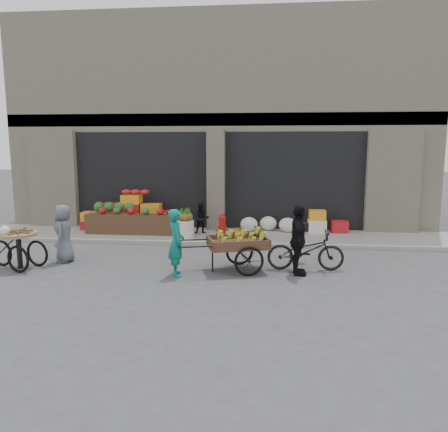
# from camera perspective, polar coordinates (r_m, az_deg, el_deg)

# --- Properties ---
(ground) EXTENTS (80.00, 80.00, 0.00)m
(ground) POSITION_cam_1_polar(r_m,az_deg,el_deg) (9.37, -4.68, -8.14)
(ground) COLOR #424244
(ground) RESTS_ON ground
(sidewalk) EXTENTS (18.00, 2.20, 0.12)m
(sidewalk) POSITION_cam_1_polar(r_m,az_deg,el_deg) (13.28, -1.48, -2.66)
(sidewalk) COLOR gray
(sidewalk) RESTS_ON ground
(building) EXTENTS (14.00, 6.45, 7.00)m
(building) POSITION_cam_1_polar(r_m,az_deg,el_deg) (16.92, 0.18, 11.17)
(building) COLOR beige
(building) RESTS_ON ground
(fruit_display) EXTENTS (3.10, 1.12, 1.24)m
(fruit_display) POSITION_cam_1_polar(r_m,az_deg,el_deg) (13.97, -11.50, 0.30)
(fruit_display) COLOR red
(fruit_display) RESTS_ON sidewalk
(pineapple_bin) EXTENTS (0.52, 0.52, 0.50)m
(pineapple_bin) POSITION_cam_1_polar(r_m,az_deg,el_deg) (12.85, -5.09, -1.68)
(pineapple_bin) COLOR silver
(pineapple_bin) RESTS_ON sidewalk
(fire_hydrant) EXTENTS (0.22, 0.22, 0.71)m
(fire_hydrant) POSITION_cam_1_polar(r_m,az_deg,el_deg) (12.62, -0.23, -1.23)
(fire_hydrant) COLOR #A5140F
(fire_hydrant) RESTS_ON sidewalk
(orange_bucket) EXTENTS (0.32, 0.32, 0.30)m
(orange_bucket) POSITION_cam_1_polar(r_m,az_deg,el_deg) (12.57, 2.02, -2.36)
(orange_bucket) COLOR orange
(orange_bucket) RESTS_ON sidewalk
(right_bay_goods) EXTENTS (3.35, 0.60, 0.70)m
(right_bay_goods) POSITION_cam_1_polar(r_m,az_deg,el_deg) (13.73, 9.72, -0.92)
(right_bay_goods) COLOR silver
(right_bay_goods) RESTS_ON sidewalk
(seated_person) EXTENTS (0.51, 0.43, 0.93)m
(seated_person) POSITION_cam_1_polar(r_m,az_deg,el_deg) (13.33, -2.93, -0.33)
(seated_person) COLOR black
(seated_person) RESTS_ON sidewalk
(banana_cart) EXTENTS (2.37, 1.46, 0.93)m
(banana_cart) POSITION_cam_1_polar(r_m,az_deg,el_deg) (9.73, 1.54, -3.35)
(banana_cart) COLOR brown
(banana_cart) RESTS_ON ground
(vendor_woman) EXTENTS (0.50, 0.61, 1.46)m
(vendor_woman) POSITION_cam_1_polar(r_m,az_deg,el_deg) (9.44, -6.24, -3.46)
(vendor_woman) COLOR #0E6F64
(vendor_woman) RESTS_ON ground
(tricycle_cart) EXTENTS (1.46, 1.04, 0.95)m
(tricycle_cart) POSITION_cam_1_polar(r_m,az_deg,el_deg) (11.00, -25.26, -3.36)
(tricycle_cart) COLOR #9E7F51
(tricycle_cart) RESTS_ON ground
(vendor_grey) EXTENTS (0.53, 0.73, 1.39)m
(vendor_grey) POSITION_cam_1_polar(r_m,az_deg,el_deg) (11.19, -20.17, -2.15)
(vendor_grey) COLOR slate
(vendor_grey) RESTS_ON ground
(bicycle) EXTENTS (1.73, 0.66, 0.90)m
(bicycle) POSITION_cam_1_polar(r_m,az_deg,el_deg) (10.03, 10.61, -4.44)
(bicycle) COLOR black
(bicycle) RESTS_ON ground
(cyclist) EXTENTS (0.41, 0.91, 1.53)m
(cyclist) POSITION_cam_1_polar(r_m,az_deg,el_deg) (9.55, 9.67, -3.15)
(cyclist) COLOR black
(cyclist) RESTS_ON ground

